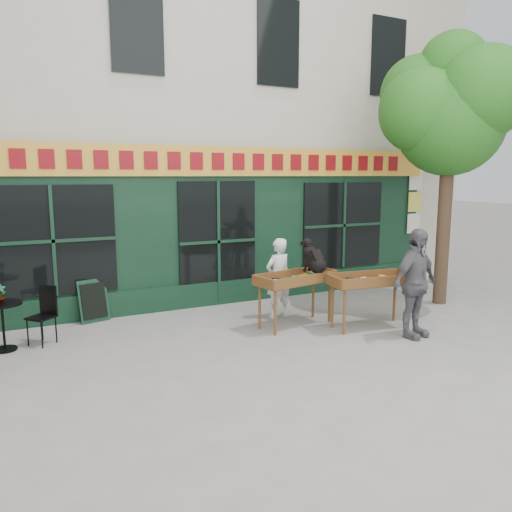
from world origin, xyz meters
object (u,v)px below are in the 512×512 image
at_px(book_cart_center, 296,282).
at_px(bistro_table, 2,317).
at_px(book_cart_right, 371,283).
at_px(man_right, 415,283).
at_px(woman, 278,278).
at_px(dog, 314,255).

xyz_separation_m(book_cart_center, bistro_table, (-4.76, 0.91, -0.28)).
bearing_deg(bistro_table, book_cart_right, -15.23).
xyz_separation_m(book_cart_right, bistro_table, (-5.91, 1.61, -0.28)).
height_order(book_cart_right, man_right, man_right).
bearing_deg(bistro_table, woman, -3.10).
relative_size(dog, bistro_table, 0.79).
height_order(woman, man_right, man_right).
bearing_deg(dog, woman, 106.24).
bearing_deg(dog, bistro_table, 159.06).
distance_m(man_right, bistro_table, 6.65).
relative_size(book_cart_center, man_right, 0.86).
bearing_deg(book_cart_center, woman, 79.68).
bearing_deg(book_cart_right, bistro_table, 172.52).
xyz_separation_m(woman, man_right, (1.45, -2.10, 0.16)).
bearing_deg(man_right, book_cart_center, 122.76).
bearing_deg(woman, dog, 106.24).
relative_size(man_right, bistro_table, 2.44).
xyz_separation_m(woman, bistro_table, (-4.76, 0.26, -0.23)).
bearing_deg(dog, man_right, -62.15).
bearing_deg(man_right, bistro_table, 146.94).
xyz_separation_m(dog, book_cart_right, (0.80, -0.65, -0.47)).
bearing_deg(woman, book_cart_right, 120.12).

